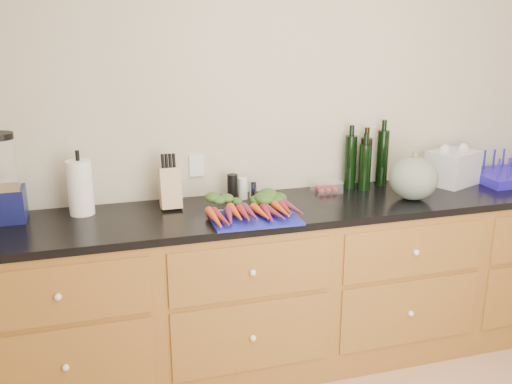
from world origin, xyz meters
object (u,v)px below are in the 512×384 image
object	(u,v)px
tomato_box	(326,186)
dish_rack	(509,174)
blender_appliance	(4,183)
squash	(413,178)
knife_block	(170,188)
cutting_board	(254,217)
paper_towel	(80,188)
carrots	(252,209)

from	to	relation	value
tomato_box	dish_rack	bearing A→B (deg)	-4.32
blender_appliance	squash	bearing A→B (deg)	-6.66
tomato_box	knife_block	bearing A→B (deg)	-178.11
cutting_board	tomato_box	xyz separation A→B (m)	(0.54, 0.33, 0.03)
paper_towel	dish_rack	size ratio (longest dim) A/B	0.64
carrots	dish_rack	distance (m)	1.74
squash	tomato_box	bearing A→B (deg)	147.30
squash	cutting_board	bearing A→B (deg)	-175.77
squash	dish_rack	size ratio (longest dim) A/B	0.60
blender_appliance	knife_block	xyz separation A→B (m)	(0.81, -0.02, -0.09)
squash	knife_block	world-z (taller)	squash
carrots	knife_block	bearing A→B (deg)	145.71
cutting_board	squash	bearing A→B (deg)	4.23
paper_towel	tomato_box	xyz separation A→B (m)	(1.36, 0.01, -0.11)
squash	tomato_box	size ratio (longest dim) A/B	1.74
cutting_board	tomato_box	size ratio (longest dim) A/B	2.83
carrots	squash	bearing A→B (deg)	1.56
squash	tomato_box	world-z (taller)	squash
paper_towel	knife_block	size ratio (longest dim) A/B	1.31
knife_block	tomato_box	bearing A→B (deg)	1.89
carrots	blender_appliance	size ratio (longest dim) A/B	1.03
knife_block	dish_rack	bearing A→B (deg)	-1.64
carrots	dish_rack	world-z (taller)	dish_rack
carrots	knife_block	world-z (taller)	knife_block
squash	knife_block	size ratio (longest dim) A/B	1.25
cutting_board	blender_appliance	size ratio (longest dim) A/B	0.99
squash	blender_appliance	bearing A→B (deg)	173.34
squash	paper_towel	xyz separation A→B (m)	(-1.77, 0.25, 0.02)
paper_towel	blender_appliance	bearing A→B (deg)	-179.61
blender_appliance	dish_rack	size ratio (longest dim) A/B	1.00
squash	paper_towel	size ratio (longest dim) A/B	0.95
carrots	squash	distance (m)	0.94
cutting_board	blender_appliance	bearing A→B (deg)	164.96
knife_block	squash	bearing A→B (deg)	-9.93
blender_appliance	tomato_box	xyz separation A→B (m)	(1.72, 0.01, -0.16)
squash	paper_towel	bearing A→B (deg)	171.94
cutting_board	knife_block	world-z (taller)	knife_block
dish_rack	tomato_box	bearing A→B (deg)	175.68
blender_appliance	cutting_board	bearing A→B (deg)	-15.04
cutting_board	tomato_box	world-z (taller)	tomato_box
tomato_box	blender_appliance	bearing A→B (deg)	-179.59
paper_towel	tomato_box	size ratio (longest dim) A/B	1.83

